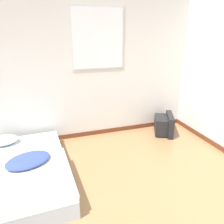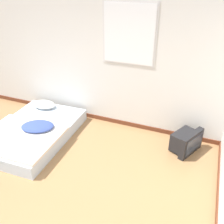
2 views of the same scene
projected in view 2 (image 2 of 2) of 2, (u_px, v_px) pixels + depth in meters
The scene contains 3 objects.
wall_back at pixel (103, 63), 4.86m from camera, with size 7.21×0.08×2.60m.
mattress_bed at pixel (33, 132), 4.83m from camera, with size 1.44×2.04×0.38m.
crt_tv at pixel (186, 141), 4.46m from camera, with size 0.54×0.63×0.42m.
Camera 2 is at (1.94, -1.40, 2.86)m, focal length 40.00 mm.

